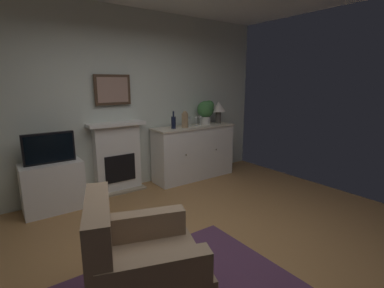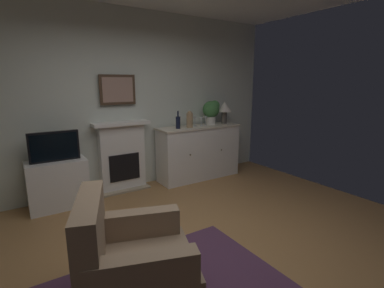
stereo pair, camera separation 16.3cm
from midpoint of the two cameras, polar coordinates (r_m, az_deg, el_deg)
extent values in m
cube|color=#9E7042|center=(3.11, 3.88, -21.83)|extent=(5.62, 4.60, 0.10)
cube|color=silver|center=(4.60, -13.16, 8.34)|extent=(5.62, 0.06, 2.80)
cube|color=white|center=(4.61, -12.89, -2.69)|extent=(0.70, 0.18, 1.05)
cube|color=tan|center=(4.68, -12.16, -9.01)|extent=(0.77, 0.20, 0.03)
cube|color=black|center=(4.56, -12.39, -4.60)|extent=(0.48, 0.02, 0.42)
cube|color=white|center=(4.47, -13.09, 4.04)|extent=(0.87, 0.27, 0.05)
cube|color=#473323|center=(4.50, -13.72, 10.56)|extent=(0.55, 0.03, 0.45)
cube|color=#9E7A6B|center=(4.48, -13.65, 10.56)|extent=(0.47, 0.01, 0.37)
cube|color=white|center=(5.07, 2.28, -1.81)|extent=(1.49, 0.45, 0.91)
cube|color=beige|center=(4.97, 2.33, 3.47)|extent=(1.52, 0.48, 0.03)
sphere|color=brown|center=(4.69, 0.67, -2.20)|extent=(0.02, 0.02, 0.02)
sphere|color=brown|center=(5.07, 6.85, -1.17)|extent=(0.02, 0.02, 0.02)
cylinder|color=#4C4742|center=(5.30, 7.36, 5.29)|extent=(0.10, 0.10, 0.22)
cone|color=silver|center=(5.28, 7.42, 7.44)|extent=(0.26, 0.26, 0.18)
cylinder|color=black|center=(4.68, -1.83, 4.33)|extent=(0.08, 0.08, 0.20)
cylinder|color=black|center=(4.66, -1.84, 6.10)|extent=(0.03, 0.03, 0.09)
cylinder|color=silver|center=(4.94, 1.54, 3.62)|extent=(0.06, 0.06, 0.00)
cylinder|color=silver|center=(4.93, 1.55, 4.16)|extent=(0.01, 0.01, 0.09)
cone|color=silver|center=(4.92, 1.55, 5.08)|extent=(0.07, 0.07, 0.07)
cylinder|color=silver|center=(4.97, 2.83, 3.67)|extent=(0.06, 0.06, 0.00)
cylinder|color=silver|center=(4.97, 2.83, 4.21)|extent=(0.01, 0.01, 0.09)
cone|color=silver|center=(4.96, 2.84, 5.12)|extent=(0.07, 0.07, 0.07)
cylinder|color=silver|center=(5.06, 3.63, 3.81)|extent=(0.06, 0.06, 0.00)
cylinder|color=silver|center=(5.06, 3.64, 4.34)|extent=(0.01, 0.01, 0.09)
cone|color=silver|center=(5.04, 3.65, 5.24)|extent=(0.07, 0.07, 0.07)
cylinder|color=#9E7F5B|center=(4.79, 0.50, 4.77)|extent=(0.11, 0.11, 0.24)
sphere|color=#9E7F5B|center=(4.78, 0.50, 6.19)|extent=(0.08, 0.08, 0.08)
cube|color=white|center=(4.29, -24.36, -7.36)|extent=(0.75, 0.42, 0.66)
cube|color=black|center=(4.13, -24.97, -0.45)|extent=(0.62, 0.06, 0.40)
cube|color=black|center=(4.10, -24.90, -0.54)|extent=(0.57, 0.01, 0.35)
cylinder|color=beige|center=(5.18, 4.72, 4.74)|extent=(0.18, 0.18, 0.14)
sphere|color=#3D753D|center=(5.15, 4.76, 6.94)|extent=(0.30, 0.30, 0.30)
sphere|color=#3D753D|center=(5.16, 5.51, 7.71)|extent=(0.18, 0.18, 0.18)
cube|color=#8C7259|center=(2.38, -8.19, -24.90)|extent=(1.00, 0.97, 0.32)
cube|color=#8C7259|center=(2.16, -17.67, -16.68)|extent=(0.39, 0.77, 0.50)
cube|color=#8C7259|center=(1.96, -7.32, -24.20)|extent=(0.73, 0.36, 0.22)
cube|color=#8C7259|center=(2.51, -9.23, -15.56)|extent=(0.73, 0.36, 0.22)
cylinder|color=#473323|center=(2.80, -1.29, -23.62)|extent=(0.05, 0.05, 0.10)
cylinder|color=#473323|center=(2.76, -16.60, -24.81)|extent=(0.05, 0.05, 0.10)
camera|label=1|loc=(0.08, -88.57, 0.31)|focal=26.52mm
camera|label=2|loc=(0.08, 91.43, -0.31)|focal=26.52mm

